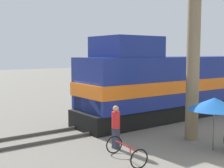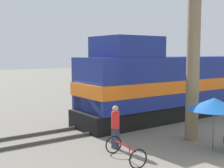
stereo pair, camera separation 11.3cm
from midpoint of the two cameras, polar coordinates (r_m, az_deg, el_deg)
The scene contains 8 objects.
ground_plane at distance 16.51m, azimuth -1.24°, elevation -8.10°, with size 120.00×120.00×0.00m, color slate.
rail_near at distance 17.07m, azimuth -2.61°, elevation -7.38°, with size 0.08×36.28×0.15m, color #4C4742.
rail_far at distance 15.92m, azimuth 0.24°, elevation -8.34°, with size 0.08×36.28×0.15m, color #4C4742.
locomotive at distance 19.61m, azimuth 11.58°, elevation -0.07°, with size 3.06×14.17×4.81m.
utility_pole at distance 14.42m, azimuth 14.96°, elevation 9.51°, with size 1.80×0.59×9.83m.
vendor_umbrella at distance 13.11m, azimuth 18.41°, elevation -3.47°, with size 2.16×2.16×2.16m.
person_bystander at distance 12.91m, azimuth 0.87°, elevation -7.55°, with size 0.34×0.34×1.80m.
bicycle at distance 11.68m, azimuth 2.67°, elevation -12.15°, with size 1.99×1.00×0.70m.
Camera 2 is at (13.25, -9.03, 3.95)m, focal length 50.00 mm.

